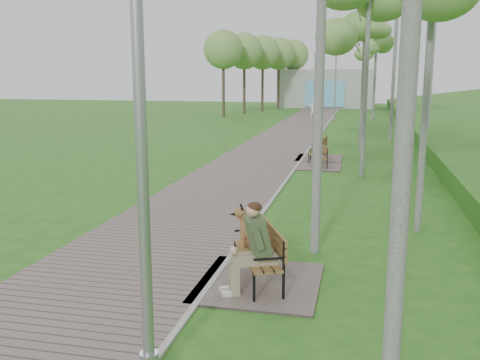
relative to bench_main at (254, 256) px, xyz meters
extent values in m
plane|color=#295E1D|center=(-0.70, -0.78, -0.50)|extent=(120.00, 120.00, 0.00)
cube|color=#75645F|center=(-2.45, 20.72, -0.48)|extent=(3.50, 67.00, 0.04)
cube|color=#999993|center=(-0.70, 20.72, -0.48)|extent=(0.10, 67.00, 0.05)
cube|color=#9E9E99|center=(-2.20, 50.22, 1.50)|extent=(10.00, 5.00, 4.00)
cube|color=#60AED6|center=(-2.20, 47.62, 1.00)|extent=(4.00, 0.20, 2.60)
cube|color=#75645F|center=(0.10, 0.05, -0.48)|extent=(2.03, 2.25, 0.04)
cube|color=brown|center=(0.05, 0.05, 0.01)|extent=(1.15, 1.75, 0.05)
cube|color=brown|center=(0.29, 0.16, 0.31)|extent=(0.73, 1.56, 0.37)
cube|color=#75645F|center=(0.13, 11.96, -0.48)|extent=(1.71, 1.90, 0.04)
cube|color=brown|center=(0.08, 11.96, -0.07)|extent=(0.85, 1.49, 0.04)
cube|color=brown|center=(0.30, 12.03, 0.18)|extent=(0.48, 1.37, 0.31)
cube|color=#75645F|center=(-0.01, 14.06, -0.48)|extent=(1.87, 2.08, 0.04)
cube|color=brown|center=(-0.06, 14.06, -0.03)|extent=(0.57, 1.59, 0.04)
cube|color=brown|center=(0.19, 14.04, 0.25)|extent=(0.15, 1.56, 0.34)
cylinder|color=#95989D|center=(-0.62, -3.08, 2.31)|extent=(0.13, 0.13, 5.62)
cylinder|color=#95989D|center=(-0.51, 16.73, -0.37)|extent=(0.17, 0.17, 0.26)
cylinder|color=#95989D|center=(-0.51, 16.73, 1.65)|extent=(0.10, 0.10, 4.31)
cylinder|color=#95989D|center=(-0.51, 16.73, 3.85)|extent=(0.16, 0.16, 0.22)
cylinder|color=#95989D|center=(-0.40, 32.75, -0.35)|extent=(0.20, 0.20, 0.29)
cylinder|color=#95989D|center=(-0.40, 32.75, 1.95)|extent=(0.12, 0.12, 4.91)
cylinder|color=#95989D|center=(-0.40, 32.75, 4.46)|extent=(0.18, 0.18, 0.25)
imported|color=silver|center=(-1.94, 32.12, 0.32)|extent=(0.63, 0.44, 1.64)
cylinder|color=silver|center=(2.02, -3.97, 3.25)|extent=(0.16, 0.16, 7.51)
cylinder|color=silver|center=(0.86, 1.95, 3.83)|extent=(0.20, 0.20, 8.67)
cylinder|color=silver|center=(3.02, 3.95, 3.35)|extent=(0.16, 0.16, 7.70)
cylinder|color=silver|center=(1.74, 10.39, 3.69)|extent=(0.19, 0.19, 8.38)
cylinder|color=silver|center=(4.93, 20.11, 4.56)|extent=(0.18, 0.18, 10.13)
cylinder|color=silver|center=(1.65, 17.11, 3.42)|extent=(0.19, 0.19, 7.84)
ellipsoid|color=#76A24E|center=(1.65, 17.11, 5.93)|extent=(2.70, 2.70, 3.45)
cylinder|color=silver|center=(3.18, 21.07, 4.20)|extent=(0.20, 0.20, 9.41)
cylinder|color=silver|center=(1.75, 27.61, 3.61)|extent=(0.17, 0.17, 8.22)
ellipsoid|color=#76A24E|center=(1.75, 27.61, 6.24)|extent=(2.40, 2.40, 3.62)
cylinder|color=silver|center=(2.49, 34.99, 3.30)|extent=(0.18, 0.18, 7.59)
ellipsoid|color=#76A24E|center=(2.49, 34.99, 5.73)|extent=(2.55, 2.55, 3.34)
camera|label=1|loc=(1.69, -8.41, 3.02)|focal=40.00mm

